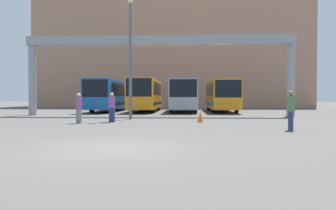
{
  "coord_description": "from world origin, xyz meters",
  "views": [
    {
      "loc": [
        2.09,
        -8.97,
        1.42
      ],
      "look_at": [
        0.61,
        18.68,
        0.78
      ],
      "focal_mm": 35.0,
      "sensor_mm": 36.0,
      "label": 1
    }
  ],
  "objects_px": {
    "pedestrian_mid_right": "(291,109)",
    "bus_slot_3": "(221,94)",
    "bus_slot_1": "(146,93)",
    "traffic_cone": "(200,117)",
    "pedestrian_near_left": "(112,106)",
    "bus_slot_2": "(184,94)",
    "pedestrian_far_center": "(79,107)",
    "lamp_post": "(130,53)",
    "bus_slot_0": "(111,94)"
  },
  "relations": [
    {
      "from": "pedestrian_mid_right",
      "to": "bus_slot_3",
      "type": "bearing_deg",
      "value": 7.98
    },
    {
      "from": "bus_slot_1",
      "to": "bus_slot_3",
      "type": "distance_m",
      "value": 7.57
    },
    {
      "from": "bus_slot_3",
      "to": "traffic_cone",
      "type": "relative_size",
      "value": 18.25
    },
    {
      "from": "bus_slot_3",
      "to": "pedestrian_near_left",
      "type": "distance_m",
      "value": 16.48
    },
    {
      "from": "bus_slot_3",
      "to": "pedestrian_mid_right",
      "type": "height_order",
      "value": "bus_slot_3"
    },
    {
      "from": "bus_slot_1",
      "to": "pedestrian_mid_right",
      "type": "bearing_deg",
      "value": -65.01
    },
    {
      "from": "pedestrian_near_left",
      "to": "pedestrian_mid_right",
      "type": "bearing_deg",
      "value": 137.75
    },
    {
      "from": "bus_slot_3",
      "to": "pedestrian_mid_right",
      "type": "distance_m",
      "value": 18.65
    },
    {
      "from": "bus_slot_2",
      "to": "traffic_cone",
      "type": "relative_size",
      "value": 16.98
    },
    {
      "from": "pedestrian_far_center",
      "to": "lamp_post",
      "type": "bearing_deg",
      "value": -97.42
    },
    {
      "from": "bus_slot_1",
      "to": "traffic_cone",
      "type": "bearing_deg",
      "value": -70.82
    },
    {
      "from": "bus_slot_2",
      "to": "traffic_cone",
      "type": "height_order",
      "value": "bus_slot_2"
    },
    {
      "from": "pedestrian_far_center",
      "to": "traffic_cone",
      "type": "bearing_deg",
      "value": -144.86
    },
    {
      "from": "bus_slot_0",
      "to": "bus_slot_2",
      "type": "height_order",
      "value": "bus_slot_0"
    },
    {
      "from": "bus_slot_1",
      "to": "bus_slot_3",
      "type": "xyz_separation_m",
      "value": [
        7.56,
        0.29,
        -0.09
      ]
    },
    {
      "from": "pedestrian_near_left",
      "to": "pedestrian_far_center",
      "type": "distance_m",
      "value": 1.85
    },
    {
      "from": "bus_slot_1",
      "to": "traffic_cone",
      "type": "height_order",
      "value": "bus_slot_1"
    },
    {
      "from": "traffic_cone",
      "to": "bus_slot_1",
      "type": "bearing_deg",
      "value": 109.18
    },
    {
      "from": "pedestrian_near_left",
      "to": "traffic_cone",
      "type": "relative_size",
      "value": 2.89
    },
    {
      "from": "pedestrian_mid_right",
      "to": "traffic_cone",
      "type": "distance_m",
      "value": 5.79
    },
    {
      "from": "bus_slot_1",
      "to": "pedestrian_near_left",
      "type": "relative_size",
      "value": 5.97
    },
    {
      "from": "bus_slot_0",
      "to": "pedestrian_mid_right",
      "type": "distance_m",
      "value": 22.92
    },
    {
      "from": "bus_slot_1",
      "to": "bus_slot_3",
      "type": "height_order",
      "value": "bus_slot_1"
    },
    {
      "from": "pedestrian_mid_right",
      "to": "pedestrian_near_left",
      "type": "bearing_deg",
      "value": 69.88
    },
    {
      "from": "lamp_post",
      "to": "bus_slot_1",
      "type": "bearing_deg",
      "value": 91.92
    },
    {
      "from": "bus_slot_1",
      "to": "traffic_cone",
      "type": "relative_size",
      "value": 17.25
    },
    {
      "from": "bus_slot_2",
      "to": "pedestrian_far_center",
      "type": "xyz_separation_m",
      "value": [
        -5.68,
        -14.95,
        -0.89
      ]
    },
    {
      "from": "pedestrian_mid_right",
      "to": "lamp_post",
      "type": "distance_m",
      "value": 11.14
    },
    {
      "from": "bus_slot_0",
      "to": "bus_slot_3",
      "type": "relative_size",
      "value": 1.13
    },
    {
      "from": "bus_slot_2",
      "to": "pedestrian_mid_right",
      "type": "height_order",
      "value": "bus_slot_2"
    },
    {
      "from": "pedestrian_mid_right",
      "to": "traffic_cone",
      "type": "bearing_deg",
      "value": 44.97
    },
    {
      "from": "bus_slot_2",
      "to": "bus_slot_3",
      "type": "distance_m",
      "value": 3.8
    },
    {
      "from": "pedestrian_mid_right",
      "to": "lamp_post",
      "type": "height_order",
      "value": "lamp_post"
    },
    {
      "from": "bus_slot_2",
      "to": "pedestrian_near_left",
      "type": "bearing_deg",
      "value": -105.9
    },
    {
      "from": "bus_slot_3",
      "to": "pedestrian_far_center",
      "type": "distance_m",
      "value": 18.03
    },
    {
      "from": "bus_slot_1",
      "to": "bus_slot_2",
      "type": "relative_size",
      "value": 1.02
    },
    {
      "from": "bus_slot_0",
      "to": "bus_slot_1",
      "type": "height_order",
      "value": "bus_slot_1"
    },
    {
      "from": "traffic_cone",
      "to": "lamp_post",
      "type": "height_order",
      "value": "lamp_post"
    },
    {
      "from": "bus_slot_3",
      "to": "pedestrian_far_center",
      "type": "bearing_deg",
      "value": -121.68
    },
    {
      "from": "bus_slot_0",
      "to": "pedestrian_mid_right",
      "type": "relative_size",
      "value": 7.11
    },
    {
      "from": "lamp_post",
      "to": "bus_slot_0",
      "type": "bearing_deg",
      "value": 108.41
    },
    {
      "from": "traffic_cone",
      "to": "lamp_post",
      "type": "xyz_separation_m",
      "value": [
        -4.45,
        2.38,
        4.01
      ]
    },
    {
      "from": "bus_slot_1",
      "to": "pedestrian_mid_right",
      "type": "relative_size",
      "value": 5.94
    },
    {
      "from": "pedestrian_mid_right",
      "to": "bus_slot_0",
      "type": "bearing_deg",
      "value": 37.51
    },
    {
      "from": "bus_slot_2",
      "to": "pedestrian_near_left",
      "type": "height_order",
      "value": "bus_slot_2"
    },
    {
      "from": "pedestrian_far_center",
      "to": "bus_slot_0",
      "type": "bearing_deg",
      "value": -57.7
    },
    {
      "from": "bus_slot_0",
      "to": "lamp_post",
      "type": "height_order",
      "value": "lamp_post"
    },
    {
      "from": "bus_slot_3",
      "to": "lamp_post",
      "type": "bearing_deg",
      "value": -121.27
    },
    {
      "from": "pedestrian_far_center",
      "to": "lamp_post",
      "type": "height_order",
      "value": "lamp_post"
    },
    {
      "from": "pedestrian_near_left",
      "to": "lamp_post",
      "type": "height_order",
      "value": "lamp_post"
    }
  ]
}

